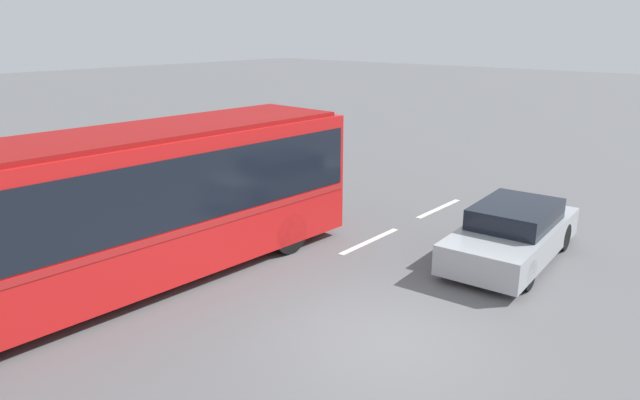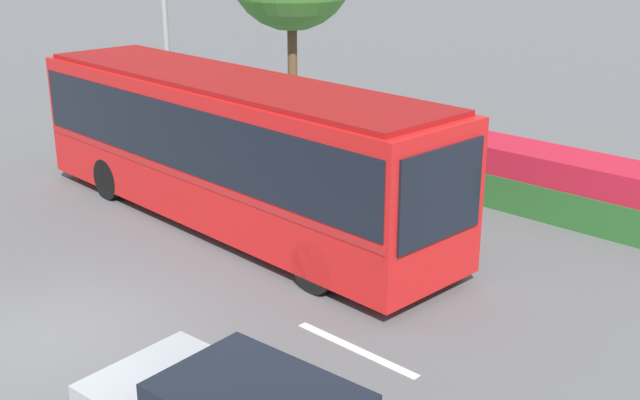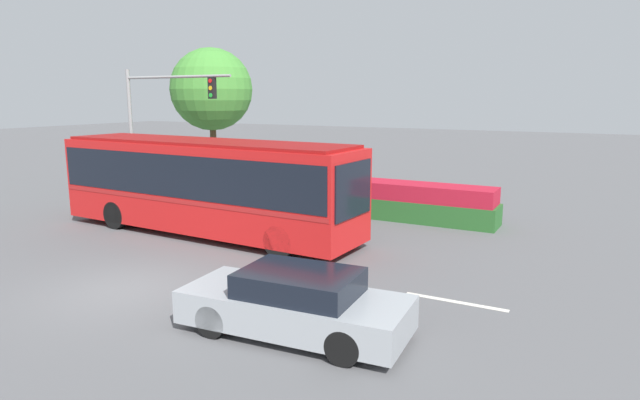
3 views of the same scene
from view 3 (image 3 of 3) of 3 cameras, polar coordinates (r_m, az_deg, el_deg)
The scene contains 8 objects.
ground_plane at distance 14.46m, azimuth -19.55°, elevation -8.84°, with size 140.00×140.00×0.00m, color #5B5B5E.
city_bus at distance 19.06m, azimuth -11.99°, elevation 1.95°, with size 11.57×3.05×3.26m.
sedan_foreground at distance 11.03m, azimuth -2.58°, elevation -10.84°, with size 4.71×2.16×1.33m.
traffic_light_pole at distance 26.21m, azimuth -16.88°, elevation 8.82°, with size 6.05×0.24×5.95m.
flowering_hedge at distance 22.04m, azimuth 4.36°, elevation 0.31°, with size 10.84×1.47×1.43m.
street_tree_left at distance 28.56m, azimuth -11.33°, elevation 11.30°, with size 4.14×4.14×7.14m.
lane_stripe_near at distance 13.24m, azimuth 14.06°, elevation -10.34°, with size 2.40×0.16×0.01m, color silver.
lane_stripe_mid at distance 14.43m, azimuth -0.14°, elevation -8.21°, with size 2.40×0.16×0.01m, color silver.
Camera 3 is at (10.28, -9.01, 4.71)m, focal length 30.45 mm.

